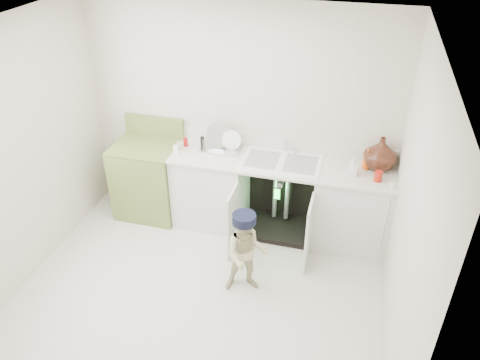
# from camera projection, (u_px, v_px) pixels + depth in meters

# --- Properties ---
(ground) EXTENTS (3.50, 3.50, 0.00)m
(ground) POSITION_uv_depth(u_px,v_px,m) (199.00, 292.00, 4.61)
(ground) COLOR beige
(ground) RESTS_ON ground
(room_shell) EXTENTS (6.00, 5.50, 1.26)m
(room_shell) POSITION_uv_depth(u_px,v_px,m) (193.00, 186.00, 3.95)
(room_shell) COLOR beige
(room_shell) RESTS_ON ground
(counter_run) EXTENTS (2.44, 1.02, 1.25)m
(counter_run) POSITION_uv_depth(u_px,v_px,m) (283.00, 195.00, 5.22)
(counter_run) COLOR silver
(counter_run) RESTS_ON ground
(avocado_stove) EXTENTS (0.73, 0.65, 1.13)m
(avocado_stove) POSITION_uv_depth(u_px,v_px,m) (149.00, 177.00, 5.56)
(avocado_stove) COLOR olive
(avocado_stove) RESTS_ON ground
(repair_worker) EXTENTS (0.50, 0.89, 0.88)m
(repair_worker) POSITION_uv_depth(u_px,v_px,m) (246.00, 253.00, 4.44)
(repair_worker) COLOR beige
(repair_worker) RESTS_ON ground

